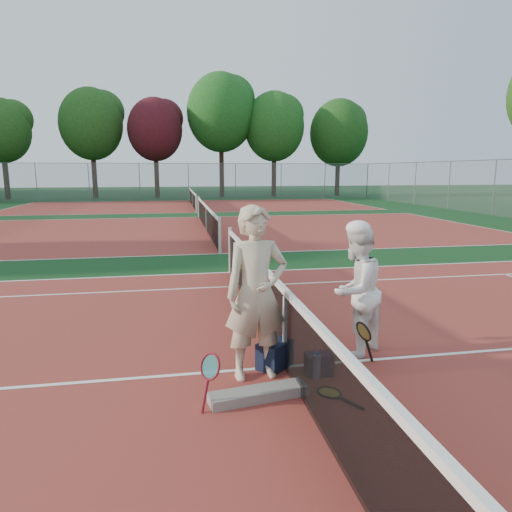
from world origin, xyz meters
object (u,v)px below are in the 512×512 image
at_px(player_a, 256,293).
at_px(player_b, 356,291).
at_px(sports_bag_navy, 275,355).
at_px(racket_red, 210,381).
at_px(racket_spare, 329,393).
at_px(racket_black_held, 363,343).
at_px(sports_bag_purple, 319,364).
at_px(water_bottle, 317,367).
at_px(net_main, 285,328).

bearing_deg(player_a, player_b, 11.15).
xyz_separation_m(player_b, sports_bag_navy, (-1.15, -0.26, -0.70)).
distance_m(racket_red, racket_spare, 1.34).
bearing_deg(player_b, racket_black_held, 49.22).
bearing_deg(player_b, sports_bag_purple, 3.52).
xyz_separation_m(player_a, sports_bag_navy, (0.27, 0.19, -0.86)).
distance_m(player_b, racket_black_held, 0.70).
height_order(racket_black_held, sports_bag_purple, racket_black_held).
relative_size(racket_spare, water_bottle, 2.00).
bearing_deg(net_main, racket_red, -140.65).
bearing_deg(racket_spare, sports_bag_navy, 0.27).
xyz_separation_m(player_b, racket_spare, (-0.70, -1.05, -0.86)).
xyz_separation_m(net_main, player_a, (-0.39, -0.18, 0.52)).
bearing_deg(sports_bag_purple, racket_red, -158.17).
height_order(player_b, racket_red, player_b).
relative_size(net_main, sports_bag_navy, 25.65).
xyz_separation_m(player_a, water_bottle, (0.69, -0.21, -0.88)).
height_order(net_main, water_bottle, net_main).
distance_m(net_main, sports_bag_navy, 0.36).
distance_m(player_b, racket_red, 2.37).
bearing_deg(racket_red, racket_spare, -47.75).
distance_m(player_a, racket_red, 1.15).
bearing_deg(sports_bag_purple, sports_bag_navy, 149.84).
relative_size(player_b, racket_red, 3.03).
height_order(player_b, sports_bag_navy, player_b).
xyz_separation_m(player_b, sports_bag_purple, (-0.67, -0.55, -0.74)).
bearing_deg(water_bottle, player_a, 163.33).
xyz_separation_m(racket_red, racket_black_held, (1.99, 0.71, -0.00)).
bearing_deg(player_a, racket_black_held, -3.45).
distance_m(racket_red, sports_bag_purple, 1.47).
height_order(player_b, sports_bag_purple, player_b).
relative_size(player_a, sports_bag_purple, 6.41).
distance_m(racket_black_held, sports_bag_navy, 1.13).
xyz_separation_m(racket_spare, water_bottle, (-0.03, 0.39, 0.14)).
xyz_separation_m(racket_spare, sports_bag_purple, (0.04, 0.50, 0.12)).
bearing_deg(player_a, water_bottle, -23.26).
distance_m(net_main, sports_bag_purple, 0.59).
height_order(racket_red, racket_spare, racket_red).
bearing_deg(sports_bag_purple, player_a, 172.97).
distance_m(racket_black_held, water_bottle, 0.76).
bearing_deg(racket_black_held, sports_bag_navy, -27.06).
bearing_deg(net_main, racket_black_held, -5.92).
bearing_deg(racket_spare, player_b, -63.42).
relative_size(player_a, sports_bag_navy, 4.80).
xyz_separation_m(net_main, water_bottle, (0.30, -0.39, -0.36)).
bearing_deg(player_b, water_bottle, 6.26).
relative_size(net_main, sports_bag_purple, 34.23).
bearing_deg(sports_bag_purple, net_main, 142.97).
bearing_deg(sports_bag_navy, sports_bag_purple, -30.16).
relative_size(player_b, racket_black_held, 3.08).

